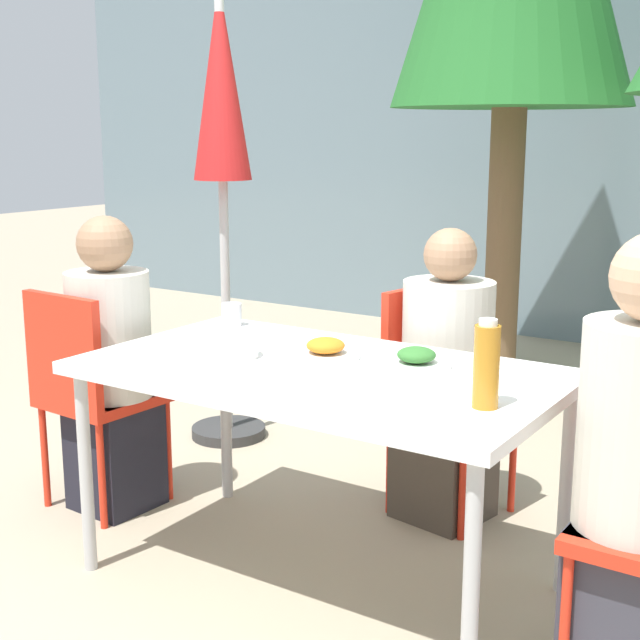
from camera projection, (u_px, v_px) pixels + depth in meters
name	position (u px, v px, depth m)	size (l,w,h in m)	color
ground_plane	(320.00, 579.00, 2.98)	(24.00, 24.00, 0.00)	tan
dining_table	(320.00, 383.00, 2.84)	(1.51, 0.86, 0.74)	white
chair_left	(87.00, 383.00, 3.42)	(0.42, 0.42, 0.88)	red
person_left	(111.00, 372.00, 3.45)	(0.32, 0.32, 1.16)	black
chair_far	(437.00, 381.00, 3.45)	(0.47, 0.47, 0.88)	red
person_far	(446.00, 386.00, 3.36)	(0.36, 0.36, 1.12)	#473D33
closed_umbrella	(222.00, 122.00, 4.05)	(0.36, 0.36, 2.13)	#333333
plate_0	(326.00, 350.00, 2.93)	(0.23, 0.23, 0.07)	white
plate_1	(416.00, 359.00, 2.81)	(0.22, 0.22, 0.06)	white
bottle	(486.00, 365.00, 2.38)	(0.07, 0.07, 0.24)	#B7751E
drinking_cup	(231.00, 315.00, 3.40)	(0.08, 0.08, 0.09)	white
salad_bowl	(228.00, 348.00, 2.94)	(0.20, 0.20, 0.05)	white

